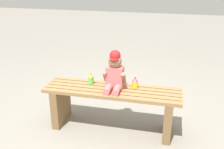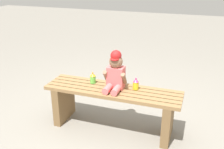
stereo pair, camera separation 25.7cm
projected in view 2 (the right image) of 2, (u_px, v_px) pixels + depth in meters
The scene contains 5 objects.
ground_plane at pixel (113, 127), 2.86m from camera, with size 16.00×16.00×0.00m, color gray.
park_bench at pixel (113, 103), 2.75m from camera, with size 1.41×0.37×0.47m.
child_figure at pixel (115, 72), 2.63m from camera, with size 0.23×0.27×0.40m.
sippy_cup_left at pixel (93, 78), 2.80m from camera, with size 0.06×0.06×0.12m.
sippy_cup_right at pixel (136, 84), 2.66m from camera, with size 0.06×0.06×0.12m.
Camera 2 is at (0.80, -2.30, 1.62)m, focal length 41.95 mm.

